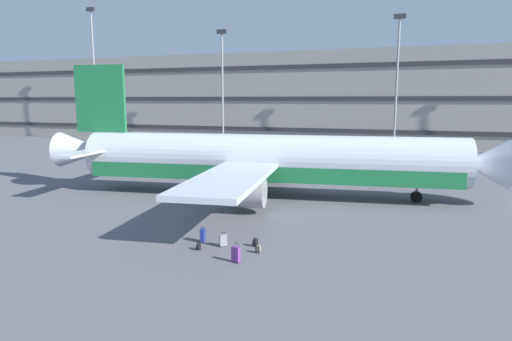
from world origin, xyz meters
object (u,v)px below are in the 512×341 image
(backpack_silver, at_px, (255,242))
(backpack_scuffed, at_px, (258,249))
(suitcase_navy, at_px, (223,240))
(suitcase_red, at_px, (203,235))
(airliner, at_px, (263,160))
(backpack_laid_flat, at_px, (198,246))
(suitcase_black, at_px, (236,254))

(backpack_silver, distance_m, backpack_scuffed, 1.10)
(suitcase_navy, bearing_deg, suitcase_red, 166.44)
(airliner, relative_size, suitcase_navy, 45.07)
(suitcase_navy, relative_size, backpack_silver, 1.54)
(backpack_silver, xyz_separation_m, backpack_scuffed, (0.54, -0.96, -0.02))
(backpack_silver, height_order, backpack_laid_flat, backpack_silver)
(airliner, xyz_separation_m, backpack_scuffed, (4.37, -13.91, -2.85))
(suitcase_navy, distance_m, backpack_scuffed, 2.23)
(suitcase_red, xyz_separation_m, backpack_laid_flat, (0.38, -1.35, -0.22))
(suitcase_black, xyz_separation_m, backpack_laid_flat, (-2.64, 1.04, -0.22))
(suitcase_navy, bearing_deg, backpack_laid_flat, -136.53)
(airliner, relative_size, backpack_scuffed, 73.41)
(suitcase_black, height_order, backpack_scuffed, suitcase_black)
(backpack_scuffed, distance_m, backpack_laid_flat, 3.32)
(suitcase_black, xyz_separation_m, backpack_silver, (0.07, 2.66, -0.19))
(backpack_silver, distance_m, backpack_laid_flat, 3.16)
(airliner, bearing_deg, backpack_scuffed, -72.54)
(backpack_silver, bearing_deg, suitcase_black, -91.55)
(backpack_scuffed, bearing_deg, backpack_laid_flat, -168.54)
(suitcase_red, height_order, backpack_scuffed, suitcase_red)
(airliner, relative_size, suitcase_black, 38.45)
(suitcase_navy, xyz_separation_m, backpack_silver, (1.66, 0.62, -0.13))
(suitcase_red, bearing_deg, suitcase_navy, -13.56)
(suitcase_navy, bearing_deg, suitcase_black, -52.18)
(backpack_laid_flat, bearing_deg, suitcase_black, -21.51)
(suitcase_red, height_order, backpack_laid_flat, suitcase_red)
(airliner, height_order, backpack_scuffed, airliner)
(suitcase_red, relative_size, backpack_silver, 1.65)
(airliner, height_order, suitcase_red, airliner)
(suitcase_navy, xyz_separation_m, backpack_laid_flat, (-1.06, -1.00, -0.17))
(airliner, xyz_separation_m, suitcase_navy, (2.18, -13.57, -2.70))
(suitcase_black, xyz_separation_m, backpack_scuffed, (0.61, 1.70, -0.21))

